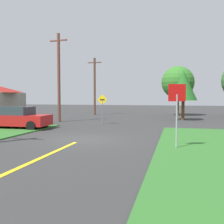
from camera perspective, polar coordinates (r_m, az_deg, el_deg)
name	(u,v)px	position (r m, az deg, el deg)	size (l,w,h in m)	color
ground_plane	(82,139)	(14.52, -6.51, -5.96)	(120.00, 120.00, 0.00)	#323232
stop_sign	(177,103)	(11.88, 13.99, 1.84)	(0.76, 0.17, 2.90)	#9EA0A8
parked_car_near_building	(18,118)	(20.44, -19.86, -1.17)	(4.52, 2.24, 1.62)	red
utility_pole_mid	(59,76)	(24.97, -11.54, 7.61)	(1.80, 0.34, 8.19)	brown
utility_pole_far	(95,86)	(33.89, -3.82, 5.79)	(1.80, 0.28, 7.33)	brown
direction_sign	(102,106)	(22.23, -2.12, 1.38)	(0.90, 0.16, 2.55)	slate
pine_tree_center	(178,82)	(33.68, 14.18, 6.28)	(4.03, 4.03, 6.17)	brown
oak_tree_right	(183,86)	(27.24, 15.32, 5.60)	(2.73, 2.73, 5.00)	brown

